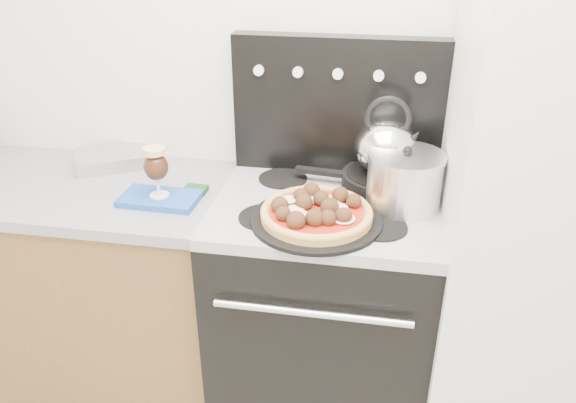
% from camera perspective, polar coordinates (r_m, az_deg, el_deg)
% --- Properties ---
extents(room_shell, '(3.52, 3.01, 2.52)m').
position_cam_1_polar(room_shell, '(1.01, -5.62, -5.61)').
color(room_shell, beige).
rests_on(room_shell, ground).
extents(base_cabinet, '(1.45, 0.60, 0.86)m').
position_cam_1_polar(base_cabinet, '(2.54, -22.22, -7.59)').
color(base_cabinet, brown).
rests_on(base_cabinet, ground).
extents(countertop, '(1.48, 0.63, 0.04)m').
position_cam_1_polar(countertop, '(2.33, -24.15, 1.58)').
color(countertop, gray).
rests_on(countertop, base_cabinet).
extents(stove_body, '(0.76, 0.65, 0.88)m').
position_cam_1_polar(stove_body, '(2.18, 3.56, -11.27)').
color(stove_body, black).
rests_on(stove_body, ground).
extents(cooktop, '(0.76, 0.65, 0.04)m').
position_cam_1_polar(cooktop, '(1.93, 3.95, -0.51)').
color(cooktop, '#ADADB2').
rests_on(cooktop, stove_body).
extents(backguard, '(0.76, 0.08, 0.50)m').
position_cam_1_polar(backguard, '(2.07, 5.06, 9.63)').
color(backguard, black).
rests_on(backguard, cooktop).
extents(fridge, '(0.64, 0.68, 1.90)m').
position_cam_1_polar(fridge, '(1.95, 24.82, -1.17)').
color(fridge, silver).
rests_on(fridge, ground).
extents(foil_sheet, '(0.33, 0.30, 0.05)m').
position_cam_1_polar(foil_sheet, '(2.34, -17.49, 4.16)').
color(foil_sheet, silver).
rests_on(foil_sheet, countertop).
extents(oven_mitt, '(0.27, 0.16, 0.02)m').
position_cam_1_polar(oven_mitt, '(2.00, -12.89, 0.28)').
color(oven_mitt, '#204FAC').
rests_on(oven_mitt, countertop).
extents(beer_glass, '(0.09, 0.09, 0.18)m').
position_cam_1_polar(beer_glass, '(1.96, -13.20, 2.95)').
color(beer_glass, black).
rests_on(beer_glass, oven_mitt).
extents(pizza_pan, '(0.46, 0.46, 0.01)m').
position_cam_1_polar(pizza_pan, '(1.79, 2.89, -1.86)').
color(pizza_pan, black).
rests_on(pizza_pan, cooktop).
extents(pizza, '(0.45, 0.45, 0.05)m').
position_cam_1_polar(pizza, '(1.77, 2.91, -0.96)').
color(pizza, '#E1AD50').
rests_on(pizza, pizza_pan).
extents(skillet, '(0.33, 0.33, 0.05)m').
position_cam_1_polar(skillet, '(2.03, 9.60, 2.16)').
color(skillet, black).
rests_on(skillet, cooktop).
extents(tea_kettle, '(0.27, 0.27, 0.24)m').
position_cam_1_polar(tea_kettle, '(1.98, 9.92, 5.94)').
color(tea_kettle, silver).
rests_on(tea_kettle, skillet).
extents(stock_pot, '(0.28, 0.28, 0.18)m').
position_cam_1_polar(stock_pot, '(1.88, 11.73, 1.96)').
color(stock_pot, silver).
rests_on(stock_pot, cooktop).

